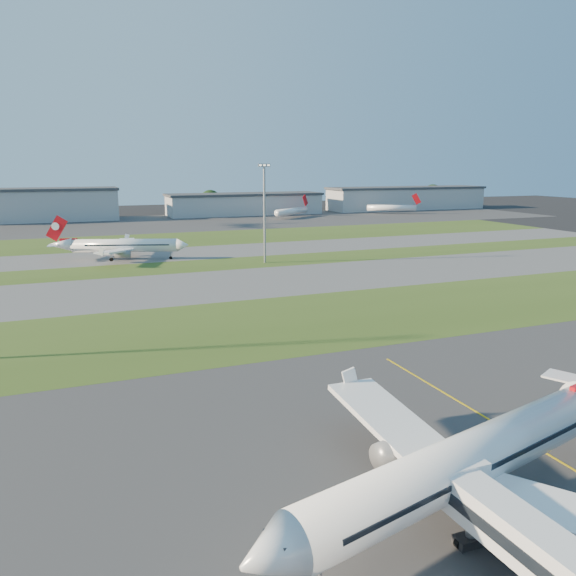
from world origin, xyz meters
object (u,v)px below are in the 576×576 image
mini_jet_near (292,211)px  light_mast_centre (264,207)px  airliner_taxiing (124,246)px  mini_jet_far (392,208)px  airliner_parked (470,461)px

mini_jet_near → light_mast_centre: bearing=-150.6°
airliner_taxiing → mini_jet_near: size_ratio=1.40×
mini_jet_far → light_mast_centre: (-114.76, -122.14, 11.53)m
airliner_taxiing → mini_jet_far: airliner_taxiing is taller
airliner_parked → mini_jet_near: airliner_parked is taller
mini_jet_far → light_mast_centre: bearing=-107.5°
airliner_parked → airliner_taxiing: (-11.84, 128.40, -0.42)m
airliner_taxiing → light_mast_centre: bearing=169.3°
airliner_taxiing → mini_jet_far: bearing=-127.1°
airliner_taxiing → mini_jet_near: airliner_taxiing is taller
airliner_taxiing → light_mast_centre: 40.61m
mini_jet_near → mini_jet_far: (58.87, 2.35, 0.00)m
airliner_parked → airliner_taxiing: airliner_parked is taller
mini_jet_near → airliner_parked: bearing=-144.4°
airliner_parked → mini_jet_far: bearing=45.2°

